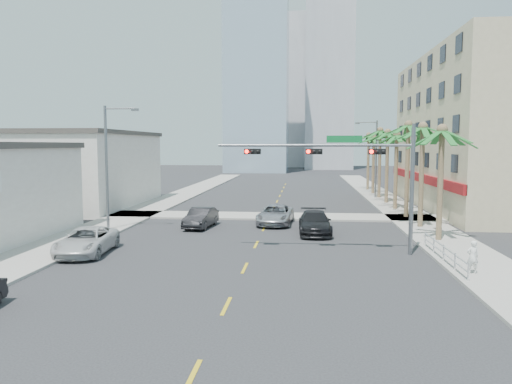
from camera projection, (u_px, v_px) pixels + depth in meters
ground at (234, 291)px, 21.30m from camera, size 260.00×260.00×0.00m
sidewalk_right at (417, 222)px, 39.96m from camera, size 4.00×120.00×0.15m
sidewalk_left at (127, 218)px, 42.27m from camera, size 4.00×120.00×0.15m
sidewalk_cross at (269, 216)px, 43.10m from camera, size 80.00×4.00×0.15m
building_right at (502, 132)px, 48.21m from camera, size 15.25×28.00×15.00m
building_left_far at (82, 171)px, 50.58m from camera, size 11.00×18.00×7.20m
tower_far_left at (257, 67)px, 113.94m from camera, size 14.00×14.00×48.00m
tower_far_right at (329, 51)px, 126.60m from camera, size 12.00×12.00×60.00m
tower_far_center at (284, 93)px, 143.47m from camera, size 16.00×16.00×42.00m
traffic_signal_mast at (354, 166)px, 28.15m from camera, size 11.12×0.54×7.20m
palm_tree_0 at (442, 131)px, 31.41m from camera, size 4.80×4.80×7.80m
palm_tree_1 at (423, 128)px, 36.53m from camera, size 4.80×4.80×8.16m
palm_tree_2 at (408, 126)px, 41.65m from camera, size 4.80×4.80×8.52m
palm_tree_3 at (397, 136)px, 46.87m from camera, size 4.80×4.80×7.80m
palm_tree_4 at (388, 133)px, 51.99m from camera, size 4.80×4.80×8.16m
palm_tree_5 at (380, 131)px, 57.11m from camera, size 4.80×4.80×8.52m
palm_tree_6 at (374, 138)px, 62.33m from camera, size 4.80×4.80×7.80m
palm_tree_7 at (369, 136)px, 67.44m from camera, size 4.80×4.80×8.16m
streetlight_left at (109, 161)px, 35.76m from camera, size 2.55×0.25×9.00m
streetlight_right at (374, 155)px, 57.42m from camera, size 2.55×0.25×9.00m
guardrail at (444, 251)px, 26.20m from camera, size 0.08×8.08×1.00m
car_parked_far at (86, 241)px, 28.47m from camera, size 2.89×5.58×1.50m
car_lane_left at (201, 218)px, 37.60m from camera, size 2.04×4.65×1.48m
car_lane_center at (275, 215)px, 39.06m from camera, size 2.90×5.63×1.52m
car_lane_right at (315, 223)px, 34.94m from camera, size 2.35×5.50×1.58m
pedestrian at (473, 257)px, 23.58m from camera, size 0.63×0.46×1.58m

